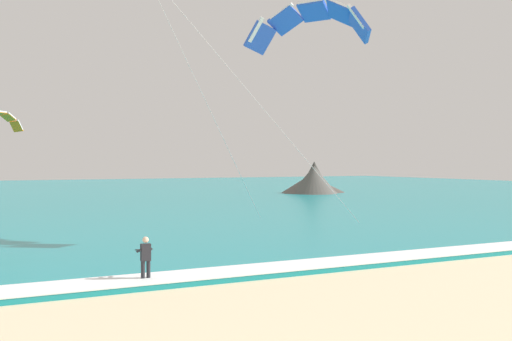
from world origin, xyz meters
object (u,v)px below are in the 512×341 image
at_px(kitesurfer, 145,258).
at_px(kite_primary, 310,21).
at_px(surfboard, 146,284).
at_px(kite_distant, 0,119).

bearing_deg(kitesurfer, kite_primary, 32.49).
distance_m(surfboard, kite_primary, 17.78).
height_order(kitesurfer, kite_distant, kite_distant).
height_order(kitesurfer, kite_primary, kite_primary).
relative_size(surfboard, kite_primary, 0.11).
bearing_deg(kite_primary, surfboard, -147.44).
height_order(surfboard, kitesurfer, kitesurfer).
bearing_deg(kite_primary, kite_distant, 120.51).
height_order(surfboard, kite_primary, kite_primary).
bearing_deg(kite_distant, surfboard, -84.45).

